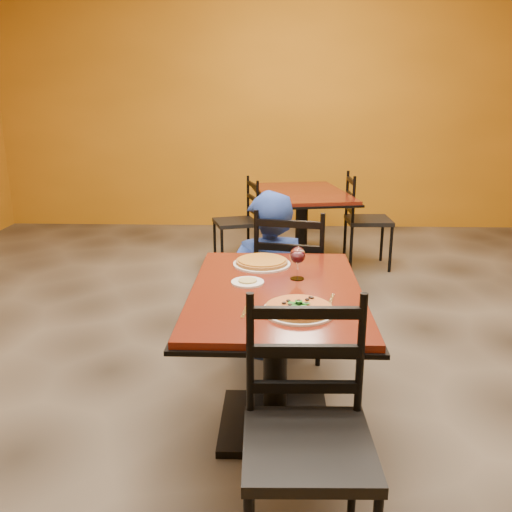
{
  "coord_description": "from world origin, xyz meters",
  "views": [
    {
      "loc": [
        -0.01,
        -2.89,
        1.62
      ],
      "look_at": [
        -0.1,
        -0.3,
        0.85
      ],
      "focal_mm": 37.58,
      "sensor_mm": 36.0,
      "label": 1
    }
  ],
  "objects_px": {
    "table_second": "(302,211)",
    "pizza_far": "(262,261)",
    "chair_main_far": "(293,279)",
    "pizza_main": "(299,308)",
    "side_plate": "(248,282)",
    "plate_main": "(299,311)",
    "wine_glass": "(298,262)",
    "chair_main_near": "(308,449)",
    "chair_second_left": "(235,223)",
    "plate_far": "(262,264)",
    "chair_second_right": "(368,221)",
    "diner": "(268,272)",
    "table_main": "(276,326)"
  },
  "relations": [
    {
      "from": "table_second",
      "to": "pizza_far",
      "type": "relative_size",
      "value": 4.86
    },
    {
      "from": "chair_main_far",
      "to": "pizza_main",
      "type": "relative_size",
      "value": 3.43
    },
    {
      "from": "side_plate",
      "to": "plate_main",
      "type": "bearing_deg",
      "value": -56.87
    },
    {
      "from": "wine_glass",
      "to": "chair_main_near",
      "type": "bearing_deg",
      "value": -89.69
    },
    {
      "from": "chair_second_left",
      "to": "plate_far",
      "type": "xyz_separation_m",
      "value": [
        0.32,
        -2.39,
        0.32
      ]
    },
    {
      "from": "pizza_main",
      "to": "plate_main",
      "type": "bearing_deg",
      "value": 0.0
    },
    {
      "from": "table_second",
      "to": "chair_second_left",
      "type": "distance_m",
      "value": 0.66
    },
    {
      "from": "chair_second_right",
      "to": "pizza_far",
      "type": "distance_m",
      "value": 2.6
    },
    {
      "from": "plate_main",
      "to": "wine_glass",
      "type": "bearing_deg",
      "value": 88.74
    },
    {
      "from": "table_second",
      "to": "plate_far",
      "type": "relative_size",
      "value": 4.39
    },
    {
      "from": "chair_second_right",
      "to": "plate_main",
      "type": "bearing_deg",
      "value": 163.23
    },
    {
      "from": "wine_glass",
      "to": "pizza_far",
      "type": "bearing_deg",
      "value": 128.72
    },
    {
      "from": "chair_second_right",
      "to": "plate_main",
      "type": "xyz_separation_m",
      "value": [
        -0.81,
        -3.05,
        0.29
      ]
    },
    {
      "from": "chair_second_left",
      "to": "diner",
      "type": "bearing_deg",
      "value": -7.29
    },
    {
      "from": "table_second",
      "to": "pizza_main",
      "type": "distance_m",
      "value": 3.06
    },
    {
      "from": "chair_second_right",
      "to": "pizza_far",
      "type": "height_order",
      "value": "chair_second_right"
    },
    {
      "from": "table_main",
      "to": "diner",
      "type": "distance_m",
      "value": 0.9
    },
    {
      "from": "pizza_far",
      "to": "wine_glass",
      "type": "xyz_separation_m",
      "value": [
        0.18,
        -0.23,
        0.07
      ]
    },
    {
      "from": "table_main",
      "to": "chair_second_left",
      "type": "relative_size",
      "value": 1.42
    },
    {
      "from": "pizza_main",
      "to": "diner",
      "type": "bearing_deg",
      "value": 97.09
    },
    {
      "from": "pizza_far",
      "to": "diner",
      "type": "bearing_deg",
      "value": 87.2
    },
    {
      "from": "diner",
      "to": "chair_second_right",
      "type": "bearing_deg",
      "value": -132.42
    },
    {
      "from": "table_second",
      "to": "pizza_far",
      "type": "distance_m",
      "value": 2.42
    },
    {
      "from": "chair_main_far",
      "to": "wine_glass",
      "type": "xyz_separation_m",
      "value": [
        -0.01,
        -0.75,
        0.35
      ]
    },
    {
      "from": "chair_second_left",
      "to": "diner",
      "type": "relative_size",
      "value": 0.81
    },
    {
      "from": "plate_main",
      "to": "pizza_far",
      "type": "xyz_separation_m",
      "value": [
        -0.17,
        0.66,
        0.02
      ]
    },
    {
      "from": "side_plate",
      "to": "pizza_main",
      "type": "bearing_deg",
      "value": -56.87
    },
    {
      "from": "chair_main_near",
      "to": "chair_second_left",
      "type": "relative_size",
      "value": 1.12
    },
    {
      "from": "table_second",
      "to": "chair_second_left",
      "type": "xyz_separation_m",
      "value": [
        -0.65,
        0.0,
        -0.12
      ]
    },
    {
      "from": "table_second",
      "to": "wine_glass",
      "type": "height_order",
      "value": "wine_glass"
    },
    {
      "from": "chair_main_far",
      "to": "side_plate",
      "type": "distance_m",
      "value": 0.91
    },
    {
      "from": "chair_main_far",
      "to": "chair_second_left",
      "type": "height_order",
      "value": "chair_main_far"
    },
    {
      "from": "table_main",
      "to": "chair_second_left",
      "type": "bearing_deg",
      "value": 98.2
    },
    {
      "from": "table_main",
      "to": "chair_main_near",
      "type": "relative_size",
      "value": 1.27
    },
    {
      "from": "pizza_main",
      "to": "wine_glass",
      "type": "xyz_separation_m",
      "value": [
        0.01,
        0.43,
        0.07
      ]
    },
    {
      "from": "plate_far",
      "to": "chair_main_near",
      "type": "bearing_deg",
      "value": -81.22
    },
    {
      "from": "chair_main_near",
      "to": "plate_main",
      "type": "xyz_separation_m",
      "value": [
        -0.01,
        0.56,
        0.27
      ]
    },
    {
      "from": "chair_main_near",
      "to": "pizza_far",
      "type": "height_order",
      "value": "chair_main_near"
    },
    {
      "from": "diner",
      "to": "pizza_far",
      "type": "distance_m",
      "value": 0.57
    },
    {
      "from": "chair_main_far",
      "to": "pizza_main",
      "type": "bearing_deg",
      "value": 100.73
    },
    {
      "from": "chair_main_near",
      "to": "side_plate",
      "type": "bearing_deg",
      "value": 103.59
    },
    {
      "from": "table_main",
      "to": "side_plate",
      "type": "height_order",
      "value": "side_plate"
    },
    {
      "from": "chair_second_right",
      "to": "plate_main",
      "type": "relative_size",
      "value": 2.99
    },
    {
      "from": "table_main",
      "to": "table_second",
      "type": "height_order",
      "value": "same"
    },
    {
      "from": "chair_main_far",
      "to": "chair_second_right",
      "type": "height_order",
      "value": "chair_main_far"
    },
    {
      "from": "diner",
      "to": "table_second",
      "type": "bearing_deg",
      "value": -114.55
    },
    {
      "from": "diner",
      "to": "plate_main",
      "type": "relative_size",
      "value": 3.46
    },
    {
      "from": "chair_main_far",
      "to": "chair_second_right",
      "type": "bearing_deg",
      "value": -101.4
    },
    {
      "from": "diner",
      "to": "pizza_main",
      "type": "height_order",
      "value": "diner"
    },
    {
      "from": "plate_main",
      "to": "plate_far",
      "type": "xyz_separation_m",
      "value": [
        -0.17,
        0.66,
        0.0
      ]
    }
  ]
}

